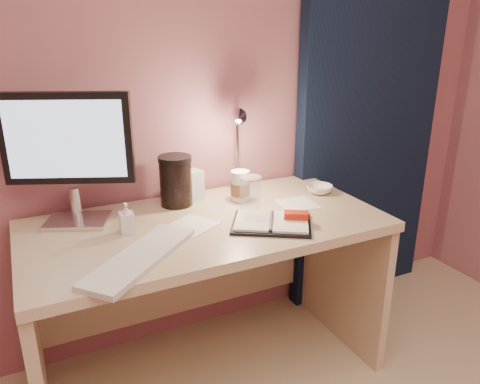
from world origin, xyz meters
name	(u,v)px	position (x,y,z in m)	size (l,w,h in m)	color
room	(356,93)	(0.95, 1.69, 1.14)	(3.50, 3.50, 3.50)	#C6B28E
desk	(201,264)	(0.00, 1.45, 0.50)	(1.40, 0.70, 0.73)	tan
monitor	(69,147)	(-0.46, 1.59, 1.03)	(0.45, 0.25, 0.51)	silver
keyboard	(141,257)	(-0.31, 1.18, 0.74)	(0.49, 0.14, 0.02)	white
planner	(274,222)	(0.22, 1.23, 0.74)	(0.37, 0.35, 0.05)	black
paper_b	(297,204)	(0.42, 1.38, 0.73)	(0.15, 0.15, 0.00)	white
paper_c	(192,225)	(-0.06, 1.37, 0.73)	(0.16, 0.16, 0.00)	white
coffee_cup	(240,187)	(0.22, 1.53, 0.79)	(0.08, 0.08, 0.13)	silver
clear_cup	(251,195)	(0.20, 1.39, 0.81)	(0.09, 0.09, 0.15)	white
bowl	(319,189)	(0.59, 1.46, 0.75)	(0.12, 0.12, 0.04)	silver
lotion_bottle	(127,218)	(-0.30, 1.42, 0.79)	(0.05, 0.05, 0.11)	silver
dark_jar	(176,183)	(-0.05, 1.61, 0.83)	(0.14, 0.14, 0.19)	black
product_box	(191,186)	(0.03, 1.62, 0.80)	(0.09, 0.07, 0.14)	beige
desk_lamp	(255,140)	(0.32, 1.59, 0.98)	(0.16, 0.24, 0.40)	silver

